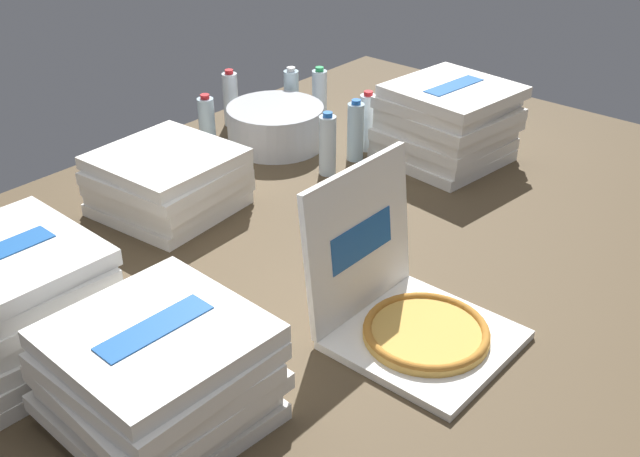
# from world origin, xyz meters

# --- Properties ---
(ground_plane) EXTENTS (3.20, 2.40, 0.02)m
(ground_plane) POSITION_xyz_m (0.00, 0.00, -0.01)
(ground_plane) COLOR #4C3D28
(open_pizza_box) EXTENTS (0.38, 0.42, 0.40)m
(open_pizza_box) POSITION_xyz_m (-0.10, -0.23, 0.08)
(open_pizza_box) COLOR white
(open_pizza_box) RESTS_ON ground_plane
(pizza_stack_right_near) EXTENTS (0.43, 0.42, 0.28)m
(pizza_stack_right_near) POSITION_xyz_m (-0.74, 0.40, 0.14)
(pizza_stack_right_near) COLOR white
(pizza_stack_right_near) RESTS_ON ground_plane
(pizza_stack_right_mid) EXTENTS (0.42, 0.41, 0.24)m
(pizza_stack_right_mid) POSITION_xyz_m (-0.67, -0.02, 0.12)
(pizza_stack_right_mid) COLOR white
(pizza_stack_right_mid) RESTS_ON ground_plane
(pizza_stack_left_far) EXTENTS (0.43, 0.43, 0.28)m
(pizza_stack_left_far) POSITION_xyz_m (0.82, 0.25, 0.14)
(pizza_stack_left_far) COLOR white
(pizza_stack_left_far) RESTS_ON ground_plane
(pizza_stack_center_far) EXTENTS (0.43, 0.43, 0.20)m
(pizza_stack_center_far) POSITION_xyz_m (-0.06, 0.69, 0.10)
(pizza_stack_center_far) COLOR white
(pizza_stack_center_far) RESTS_ON ground_plane
(ice_bucket) EXTENTS (0.35, 0.35, 0.15)m
(ice_bucket) POSITION_xyz_m (0.52, 0.79, 0.07)
(ice_bucket) COLOR #B7BABF
(ice_bucket) RESTS_ON ground_plane
(water_bottle_0) EXTENTS (0.06, 0.06, 0.22)m
(water_bottle_0) POSITION_xyz_m (0.55, 1.06, 0.11)
(water_bottle_0) COLOR white
(water_bottle_0) RESTS_ON ground_plane
(water_bottle_1) EXTENTS (0.06, 0.06, 0.22)m
(water_bottle_1) POSITION_xyz_m (0.31, 0.92, 0.11)
(water_bottle_1) COLOR silver
(water_bottle_1) RESTS_ON ground_plane
(water_bottle_2) EXTENTS (0.06, 0.06, 0.22)m
(water_bottle_2) POSITION_xyz_m (0.80, 0.82, 0.11)
(water_bottle_2) COLOR silver
(water_bottle_2) RESTS_ON ground_plane
(water_bottle_3) EXTENTS (0.06, 0.06, 0.22)m
(water_bottle_3) POSITION_xyz_m (0.73, 0.90, 0.11)
(water_bottle_3) COLOR silver
(water_bottle_3) RESTS_ON ground_plane
(water_bottle_4) EXTENTS (0.06, 0.06, 0.22)m
(water_bottle_4) POSITION_xyz_m (0.46, 0.49, 0.11)
(water_bottle_4) COLOR silver
(water_bottle_4) RESTS_ON ground_plane
(water_bottle_5) EXTENTS (0.06, 0.06, 0.22)m
(water_bottle_5) POSITION_xyz_m (0.61, 0.49, 0.11)
(water_bottle_5) COLOR silver
(water_bottle_5) RESTS_ON ground_plane
(water_bottle_6) EXTENTS (0.06, 0.06, 0.22)m
(water_bottle_6) POSITION_xyz_m (0.71, 0.51, 0.11)
(water_bottle_6) COLOR white
(water_bottle_6) RESTS_ON ground_plane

